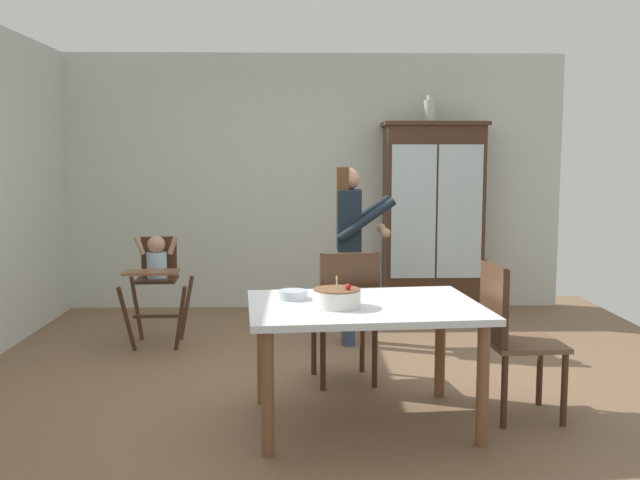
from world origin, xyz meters
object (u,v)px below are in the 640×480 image
high_chair_with_toddler (157,270)px  dining_chair_far_side (347,308)px  ceramic_vase (430,110)px  birthday_cake (337,298)px  adult_person (349,233)px  china_cabinet (433,217)px  dining_chair_right_end (509,329)px  dining_table (364,319)px  serving_bowl (293,295)px

high_chair_with_toddler → dining_chair_far_side: bearing=-38.6°
high_chair_with_toddler → dining_chair_far_side: dining_chair_far_side is taller
ceramic_vase → birthday_cake: ceramic_vase is taller
ceramic_vase → adult_person: ceramic_vase is taller
birthday_cake → dining_chair_far_side: bearing=82.4°
china_cabinet → adult_person: china_cabinet is taller
dining_chair_right_end → birthday_cake: bearing=95.8°
ceramic_vase → dining_chair_right_end: (-0.04, -3.08, -1.54)m
ceramic_vase → dining_table: 3.61m
adult_person → dining_chair_right_end: (0.87, -1.79, -0.41)m
serving_bowl → china_cabinet: bearing=64.8°
china_cabinet → dining_chair_far_side: bearing=-113.3°
dining_chair_right_end → serving_bowl: bearing=83.9°
birthday_cake → dining_chair_right_end: bearing=9.5°
high_chair_with_toddler → birthday_cake: bearing=-56.0°
china_cabinet → dining_table: china_cabinet is taller
dining_table → birthday_cake: size_ratio=5.21×
high_chair_with_toddler → adult_person: (1.65, 0.02, 0.31)m
ceramic_vase → adult_person: (-0.91, -1.29, -1.13)m
adult_person → birthday_cake: 1.99m
china_cabinet → dining_chair_right_end: china_cabinet is taller
dining_chair_far_side → dining_chair_right_end: same height
adult_person → high_chair_with_toddler: bearing=91.6°
dining_table → dining_chair_far_side: size_ratio=1.52×
adult_person → dining_chair_far_side: adult_person is taller
dining_chair_far_side → ceramic_vase: bearing=-121.2°
dining_table → serving_bowl: size_ratio=8.11×
adult_person → birthday_cake: bearing=174.9°
high_chair_with_toddler → dining_table: 2.46m
birthday_cake → dining_chair_far_side: size_ratio=0.29×
ceramic_vase → birthday_cake: (-1.11, -3.26, -1.30)m
ceramic_vase → birthday_cake: size_ratio=0.96×
china_cabinet → dining_chair_right_end: (-0.09, -3.08, -0.44)m
ceramic_vase → dining_table: bearing=-106.6°
dining_chair_right_end → adult_person: bearing=22.1°
high_chair_with_toddler → dining_chair_right_end: (2.52, -1.77, -0.10)m
serving_bowl → ceramic_vase: bearing=65.6°
birthday_cake → china_cabinet: bearing=70.4°
china_cabinet → dining_chair_right_end: 3.11m
dining_table → dining_chair_far_side: dining_chair_far_side is taller
dining_table → dining_chair_right_end: bearing=5.3°
ceramic_vase → dining_chair_far_side: ceramic_vase is taller
dining_chair_right_end → dining_chair_far_side: bearing=52.6°
dining_table → birthday_cake: 0.24m
birthday_cake → serving_bowl: birthday_cake is taller
birthday_cake → dining_chair_right_end: dining_chair_right_end is taller
adult_person → dining_chair_far_side: 1.23m
ceramic_vase → dining_chair_far_side: 3.06m
adult_person → ceramic_vase: bearing=-34.2°
birthday_cake → serving_bowl: bearing=137.7°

